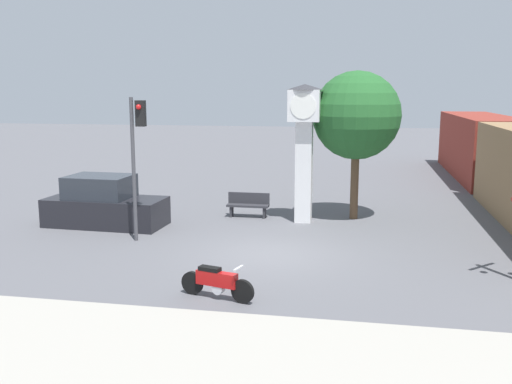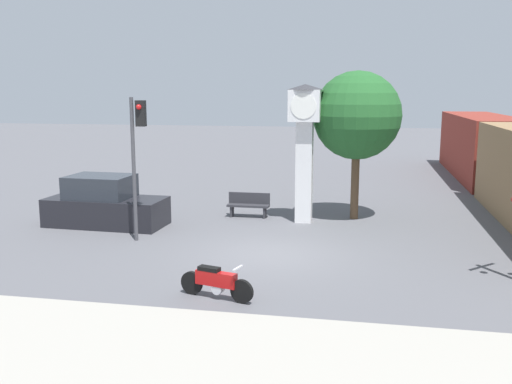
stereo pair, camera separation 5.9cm
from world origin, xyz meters
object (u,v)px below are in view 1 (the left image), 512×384
object	(u,v)px
clock_tower	(304,132)
bench	(248,204)
street_tree	(357,116)
traffic_light	(137,144)
motorcycle	(217,282)
parked_car	(104,205)
freight_train	(507,160)

from	to	relation	value
clock_tower	bench	bearing A→B (deg)	169.46
clock_tower	street_tree	world-z (taller)	street_tree
traffic_light	motorcycle	bearing A→B (deg)	-50.77
parked_car	bench	bearing A→B (deg)	28.26
freight_train	street_tree	distance (m)	9.08
bench	parked_car	xyz separation A→B (m)	(-4.76, -2.33, 0.26)
motorcycle	parked_car	xyz separation A→B (m)	(-5.78, 6.34, 0.35)
bench	parked_car	size ratio (longest dim) A/B	0.37
clock_tower	traffic_light	world-z (taller)	clock_tower
motorcycle	traffic_light	world-z (taller)	traffic_light
traffic_light	bench	xyz separation A→B (m)	(2.72, 4.09, -2.63)
street_tree	freight_train	bearing A→B (deg)	40.98
street_tree	bench	world-z (taller)	street_tree
street_tree	bench	xyz separation A→B (m)	(-3.97, -0.47, -3.36)
motorcycle	bench	xyz separation A→B (m)	(-1.02, 8.67, 0.09)
clock_tower	parked_car	bearing A→B (deg)	-164.42
motorcycle	parked_car	size ratio (longest dim) A/B	0.43
parked_car	street_tree	bearing A→B (deg)	19.99
freight_train	street_tree	xyz separation A→B (m)	(-6.66, -5.78, 2.15)
clock_tower	bench	xyz separation A→B (m)	(-2.15, 0.40, -2.82)
clock_tower	freight_train	xyz separation A→B (m)	(8.48, 6.65, -1.61)
motorcycle	bench	distance (m)	8.72
clock_tower	street_tree	bearing A→B (deg)	25.51
traffic_light	parked_car	xyz separation A→B (m)	(-2.05, 1.76, -2.37)
freight_train	traffic_light	xyz separation A→B (m)	(-13.34, -10.34, 1.42)
motorcycle	parked_car	world-z (taller)	parked_car
motorcycle	clock_tower	size ratio (longest dim) A/B	0.37
traffic_light	clock_tower	bearing A→B (deg)	37.19
traffic_light	bench	size ratio (longest dim) A/B	2.85
motorcycle	clock_tower	xyz separation A→B (m)	(1.13, 8.27, 2.91)
motorcycle	street_tree	world-z (taller)	street_tree
traffic_light	street_tree	world-z (taller)	street_tree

